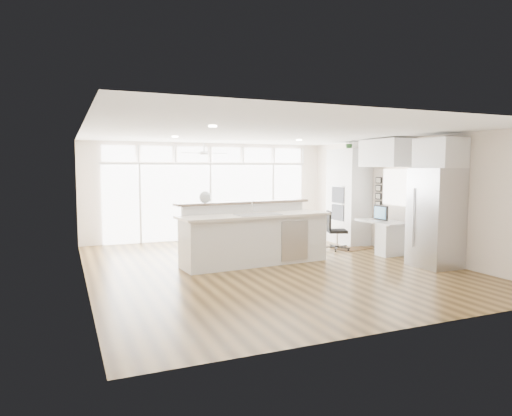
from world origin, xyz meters
name	(u,v)px	position (x,y,z in m)	size (l,w,h in m)	color
floor	(268,267)	(0.00, 0.00, -0.01)	(7.00, 8.00, 0.02)	#453015
ceiling	(268,133)	(0.00, 0.00, 2.70)	(7.00, 8.00, 0.02)	white
wall_back	(209,191)	(0.00, 4.00, 1.35)	(7.00, 0.04, 2.70)	white
wall_front	(405,222)	(0.00, -4.00, 1.35)	(7.00, 0.04, 2.70)	white
wall_left	(84,206)	(-3.50, 0.00, 1.35)	(0.04, 8.00, 2.70)	white
wall_right	(405,196)	(3.50, 0.00, 1.35)	(0.04, 8.00, 2.70)	white
glass_wall	(210,202)	(0.00, 3.94, 1.05)	(5.80, 0.06, 2.08)	white
transom_row	(210,155)	(0.00, 3.94, 2.38)	(5.90, 0.06, 0.40)	white
desk_window	(395,187)	(3.46, 0.30, 1.55)	(0.04, 0.85, 0.85)	white
ceiling_fan	(204,149)	(-0.50, 2.80, 2.48)	(1.16, 1.16, 0.32)	silver
recessed_lights	(264,135)	(0.00, 0.20, 2.68)	(3.40, 3.00, 0.02)	white
oven_cabinet	(348,196)	(3.17, 1.80, 1.25)	(0.64, 1.20, 2.50)	silver
desk_nook	(383,237)	(3.13, 0.30, 0.38)	(0.72, 1.30, 0.76)	silver
upper_cabinets	(386,153)	(3.17, 0.30, 2.35)	(0.64, 1.30, 0.64)	silver
refrigerator	(436,218)	(3.11, -1.35, 1.00)	(0.76, 0.90, 2.00)	#B4B4B9
fridge_cabinet	(440,153)	(3.17, -1.35, 2.30)	(0.64, 0.90, 0.60)	silver
framed_photos	(379,192)	(3.46, 0.92, 1.40)	(0.06, 0.22, 0.80)	black
kitchen_island	(255,233)	(-0.15, 0.33, 0.64)	(3.23, 1.22, 1.28)	silver
rug	(351,248)	(2.77, 1.05, 0.01)	(0.86, 0.62, 0.01)	#3B2512
office_chair	(337,231)	(2.32, 1.02, 0.48)	(0.50, 0.46, 0.95)	black
fishbowl	(205,197)	(-1.13, 0.66, 1.41)	(0.25, 0.25, 0.25)	silver
monitor	(381,213)	(3.05, 0.30, 0.96)	(0.08, 0.47, 0.39)	black
keyboard	(375,221)	(2.88, 0.30, 0.77)	(0.13, 0.34, 0.02)	silver
potted_plant	(349,144)	(3.17, 1.80, 2.63)	(0.29, 0.32, 0.25)	#31632A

